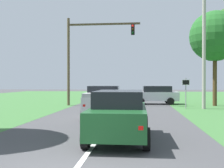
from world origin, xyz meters
name	(u,v)px	position (x,y,z in m)	size (l,w,h in m)	color
ground_plane	(113,119)	(0.00, 9.87, 0.00)	(120.00, 120.00, 0.00)	#424244
red_suv_near	(119,114)	(0.80, 4.19, 0.96)	(2.15, 4.49, 1.80)	#194C23
pickup_truck_lead	(104,101)	(-0.58, 10.61, 0.98)	(2.34, 5.21, 1.89)	silver
traffic_light	(86,49)	(-3.25, 18.52, 5.14)	(6.61, 0.40, 7.91)	brown
keep_moving_sign	(186,89)	(5.23, 16.48, 1.56)	(0.60, 0.09, 2.44)	gray
crossing_suv_far	(155,95)	(3.06, 20.62, 0.92)	(4.44, 2.21, 1.74)	silver
utility_pole_right	(204,52)	(6.60, 16.35, 4.46)	(0.28, 0.28, 8.92)	#9E998E
extra_tree_1	(215,36)	(8.21, 19.24, 6.17)	(4.45, 4.45, 8.42)	#4C351E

